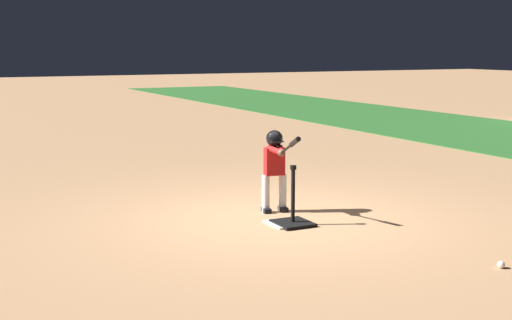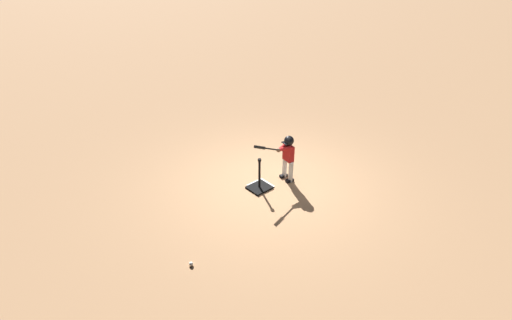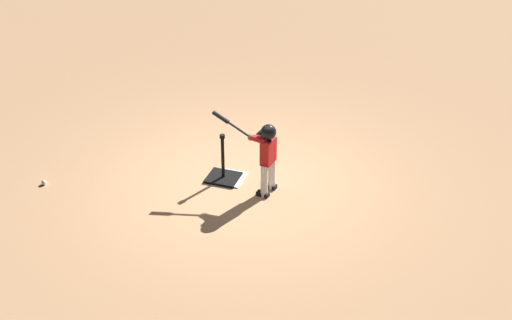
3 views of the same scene
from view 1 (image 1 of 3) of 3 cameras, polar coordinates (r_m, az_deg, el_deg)
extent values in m
plane|color=#AD7F56|center=(8.94, 1.87, -4.77)|extent=(90.00, 90.00, 0.00)
cube|color=white|center=(8.72, 2.49, -5.07)|extent=(0.45, 0.45, 0.02)
cube|color=black|center=(8.68, 2.96, -5.08)|extent=(0.46, 0.42, 0.04)
cylinder|color=black|center=(8.60, 2.98, -2.87)|extent=(0.05, 0.05, 0.64)
cylinder|color=black|center=(8.53, 3.00, -0.60)|extent=(0.08, 0.08, 0.05)
cylinder|color=silver|center=(9.35, 2.14, -2.64)|extent=(0.12, 0.12, 0.49)
cube|color=black|center=(9.37, 2.18, -3.94)|extent=(0.19, 0.12, 0.06)
cylinder|color=silver|center=(9.27, 0.78, -2.73)|extent=(0.12, 0.12, 0.49)
cube|color=black|center=(9.30, 0.82, -4.04)|extent=(0.19, 0.12, 0.06)
cube|color=red|center=(9.23, 1.48, -0.10)|extent=(0.18, 0.27, 0.36)
sphere|color=brown|center=(9.19, 1.48, 1.66)|extent=(0.19, 0.19, 0.19)
sphere|color=black|center=(9.19, 1.48, 1.73)|extent=(0.22, 0.22, 0.22)
cube|color=black|center=(9.11, 1.67, 1.49)|extent=(0.13, 0.18, 0.01)
cylinder|color=red|center=(9.09, 2.00, 0.80)|extent=(0.29, 0.19, 0.11)
cylinder|color=red|center=(9.07, 1.52, 0.78)|extent=(0.30, 0.11, 0.11)
sphere|color=brown|center=(8.96, 2.04, 0.57)|extent=(0.09, 0.09, 0.09)
cylinder|color=black|center=(8.67, 2.69, 1.10)|extent=(0.59, 0.12, 0.27)
cylinder|color=black|center=(8.49, 3.12, 1.45)|extent=(0.27, 0.10, 0.16)
cylinder|color=black|center=(8.97, 2.00, 0.54)|extent=(0.04, 0.05, 0.05)
sphere|color=white|center=(7.41, 19.02, -7.91)|extent=(0.07, 0.07, 0.07)
camera|label=2|loc=(10.21, 51.07, 21.13)|focal=28.00mm
camera|label=3|loc=(16.66, 23.88, 19.94)|focal=50.00mm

